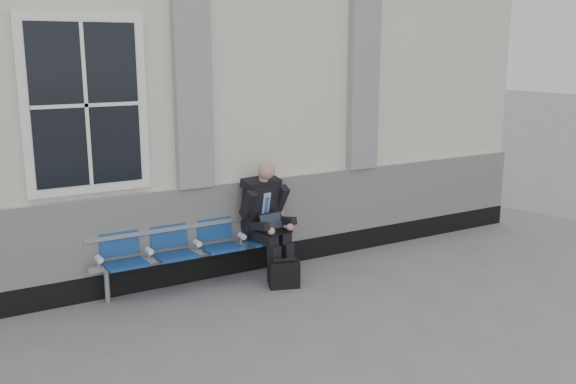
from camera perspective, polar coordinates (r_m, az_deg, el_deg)
ground at (r=6.51m, az=-16.31°, el=-13.89°), size 70.00×70.00×0.00m
station_building at (r=9.28m, az=-22.69°, el=7.81°), size 14.40×4.40×4.49m
bench at (r=7.91m, az=-8.25°, el=-4.38°), size 2.60×0.47×0.91m
businessman at (r=8.10m, az=-1.94°, el=-2.08°), size 0.63×0.85×1.48m
briefcase at (r=7.84m, az=-0.32°, el=-7.31°), size 0.40×0.27×0.38m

